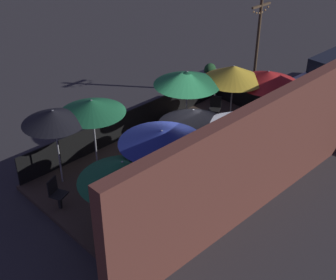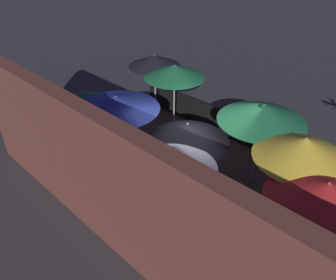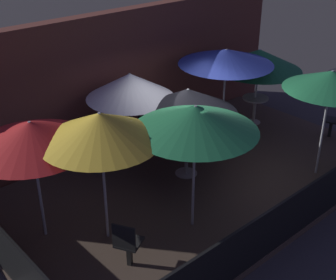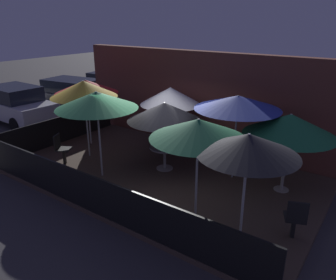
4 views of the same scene
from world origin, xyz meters
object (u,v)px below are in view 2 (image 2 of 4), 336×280
patio_umbrella_2 (174,71)px  patio_umbrella_8 (326,193)px  patron_0 (190,231)px  patio_chair_0 (122,108)px  dining_table_1 (186,171)px  patio_umbrella_7 (304,148)px  patio_umbrella_3 (263,113)px  dining_table_0 (91,135)px  patio_umbrella_5 (155,61)px  patio_umbrella_0 (86,100)px  patio_chair_1 (312,193)px  patio_umbrella_4 (174,158)px  patio_umbrella_1 (187,133)px  patio_umbrella_6 (116,103)px

patio_umbrella_2 → patio_umbrella_8: patio_umbrella_2 is taller
patio_umbrella_8 → patron_0: size_ratio=1.93×
patio_chair_0 → patron_0: 6.10m
patio_umbrella_2 → dining_table_1: bearing=138.9°
patio_umbrella_7 → patio_umbrella_2: bearing=-15.1°
patio_umbrella_3 → dining_table_0: (4.45, 2.13, -1.64)m
patio_umbrella_7 → patio_umbrella_8: (-0.82, 0.81, -0.16)m
patio_umbrella_3 → patio_umbrella_5: size_ratio=1.02×
patio_umbrella_0 → patio_chair_0: size_ratio=2.46×
patio_umbrella_3 → patio_chair_1: bearing=-176.0°
patio_umbrella_7 → patron_0: patio_umbrella_7 is taller
patio_umbrella_4 → patio_chair_1: (-2.20, -2.68, -1.41)m
patio_umbrella_0 → patio_umbrella_2: 2.87m
patio_umbrella_1 → patio_umbrella_5: bearing=-32.9°
patio_chair_0 → patio_umbrella_1: bearing=50.4°
patio_umbrella_7 → patio_umbrella_1: bearing=13.6°
patio_umbrella_0 → patio_umbrella_2: bearing=-111.8°
patio_umbrella_5 → patio_umbrella_7: size_ratio=0.97×
patio_umbrella_0 → patio_umbrella_8: size_ratio=1.00×
patio_umbrella_3 → patron_0: 3.34m
patio_umbrella_0 → patio_umbrella_4: patio_umbrella_4 is taller
patio_chair_0 → patio_chair_1: size_ratio=0.99×
patio_umbrella_2 → patio_umbrella_7: 4.96m
patio_umbrella_7 → patron_0: 2.95m
patio_chair_1 → patio_umbrella_0: bearing=-8.2°
patio_umbrella_6 → patio_umbrella_7: 4.66m
patio_umbrella_6 → patron_0: size_ratio=1.99×
dining_table_1 → patio_chair_0: patio_chair_0 is taller
patio_umbrella_1 → dining_table_0: 3.55m
patio_umbrella_6 → patio_chair_1: size_ratio=2.52×
patio_umbrella_1 → patio_umbrella_8: size_ratio=0.93×
patio_umbrella_1 → patio_umbrella_4: bearing=117.6°
patio_umbrella_6 → patio_umbrella_0: bearing=2.6°
patio_umbrella_0 → patio_chair_0: 2.46m
patio_umbrella_7 → patio_chair_1: (-0.22, -0.89, -1.70)m
patio_umbrella_8 → dining_table_0: (6.67, 0.53, -1.49)m
dining_table_1 → patio_umbrella_6: bearing=19.2°
patio_umbrella_8 → patio_chair_0: size_ratio=2.47×
patron_0 → dining_table_1: bearing=172.8°
patio_umbrella_3 → patio_umbrella_4: 2.65m
patio_umbrella_3 → dining_table_0: 5.20m
dining_table_1 → patron_0: 2.03m
patio_umbrella_5 → patio_umbrella_7: 6.11m
patio_umbrella_0 → patio_umbrella_3: size_ratio=0.93×
patio_umbrella_5 → patio_chair_1: size_ratio=2.57×
patio_umbrella_7 → dining_table_0: 6.22m
patio_umbrella_5 → dining_table_0: (-0.07, 2.88, -1.63)m
patio_umbrella_2 → patio_umbrella_7: bearing=164.9°
patio_chair_1 → patio_umbrella_4: bearing=22.2°
patio_umbrella_4 → patio_chair_0: size_ratio=2.38×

